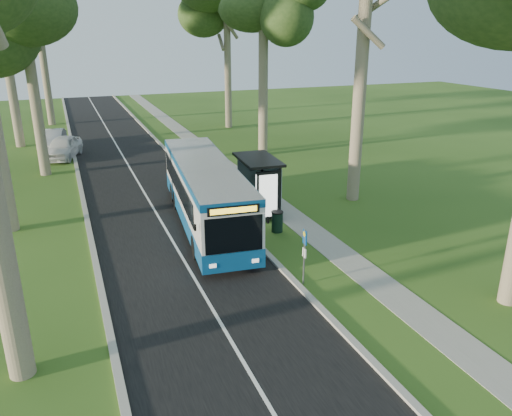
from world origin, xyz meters
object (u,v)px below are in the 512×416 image
(bus_stop_sign, at_px, (304,250))
(car_white, at_px, (63,147))
(litter_bin, at_px, (277,221))
(car_silver, at_px, (53,140))
(bus, at_px, (206,194))
(bus_shelter, at_px, (264,176))

(bus_stop_sign, relative_size, car_white, 0.47)
(litter_bin, height_order, car_white, car_white)
(car_silver, bearing_deg, bus, -63.14)
(bus, relative_size, car_white, 2.54)
(bus, distance_m, bus_shelter, 3.31)
(bus_stop_sign, distance_m, bus_shelter, 7.82)
(bus_shelter, distance_m, car_white, 19.48)
(bus_stop_sign, height_order, car_white, bus_stop_sign)
(car_white, bearing_deg, bus_stop_sign, -53.36)
(litter_bin, bearing_deg, bus, 145.06)
(litter_bin, distance_m, car_white, 21.47)
(bus, height_order, bus_shelter, bus)
(bus, height_order, bus_stop_sign, bus)
(bus_stop_sign, height_order, car_silver, bus_stop_sign)
(bus, distance_m, car_white, 18.46)
(bus_shelter, distance_m, litter_bin, 2.93)
(bus_stop_sign, distance_m, car_silver, 29.39)
(car_white, bearing_deg, litter_bin, -46.06)
(bus_shelter, height_order, car_silver, bus_shelter)
(bus_shelter, bearing_deg, bus_stop_sign, -97.29)
(bus, height_order, litter_bin, bus)
(bus_stop_sign, relative_size, bus_shelter, 0.63)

